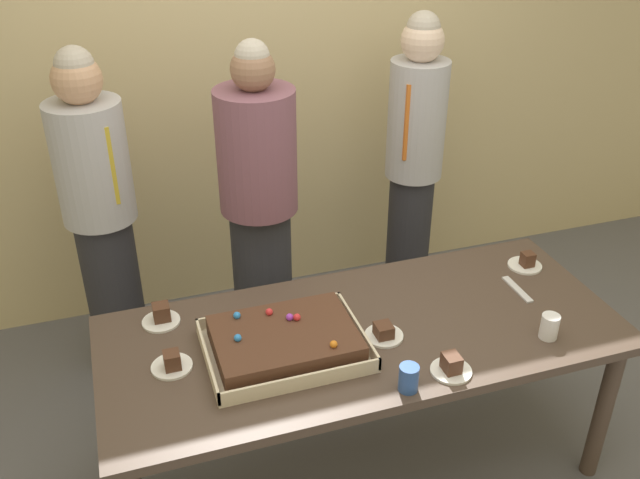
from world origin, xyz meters
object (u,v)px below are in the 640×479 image
object	(u,v)px
plated_slice_near_left	(172,363)
plated_slice_near_right	(384,333)
drink_cup_middle	(549,327)
party_table	(363,346)
plated_slice_far_right	(526,263)
plated_slice_center_front	(161,316)
drink_cup_nearest	(409,378)
plated_slice_far_left	(451,367)
sheet_cake	(285,342)
person_green_shirt_behind	(414,162)
person_serving_front	(101,215)
person_striped_tie_right	(260,214)
cake_server_utensil	(517,289)

from	to	relation	value
plated_slice_near_left	plated_slice_near_right	size ratio (longest dim) A/B	1.00
drink_cup_middle	party_table	bearing A→B (deg)	158.28
plated_slice_far_right	plated_slice_center_front	xyz separation A→B (m)	(-1.60, 0.10, 0.01)
drink_cup_nearest	drink_cup_middle	bearing A→B (deg)	9.03
party_table	plated_slice_center_front	xyz separation A→B (m)	(-0.74, 0.30, 0.11)
plated_slice_far_left	drink_cup_nearest	size ratio (longest dim) A/B	1.50
sheet_cake	person_green_shirt_behind	size ratio (longest dim) A/B	0.35
plated_slice_center_front	person_serving_front	bearing A→B (deg)	103.29
drink_cup_nearest	drink_cup_middle	distance (m)	0.64
person_serving_front	person_striped_tie_right	distance (m)	0.75
party_table	drink_cup_nearest	world-z (taller)	drink_cup_nearest
person_serving_front	plated_slice_far_right	bearing A→B (deg)	35.92
plated_slice_near_right	person_green_shirt_behind	xyz separation A→B (m)	(0.65, 1.16, 0.14)
sheet_cake	plated_slice_near_left	size ratio (longest dim) A/B	3.93
plated_slice_near_left	drink_cup_middle	size ratio (longest dim) A/B	1.50
plated_slice_near_left	person_green_shirt_behind	xyz separation A→B (m)	(1.45, 1.08, 0.14)
plated_slice_near_left	drink_cup_nearest	world-z (taller)	drink_cup_nearest
plated_slice_near_left	plated_slice_center_front	world-z (taller)	plated_slice_center_front
party_table	plated_slice_far_right	bearing A→B (deg)	13.61
party_table	plated_slice_far_left	world-z (taller)	plated_slice_far_left
drink_cup_nearest	person_green_shirt_behind	world-z (taller)	person_green_shirt_behind
sheet_cake	cake_server_utensil	distance (m)	1.05
plated_slice_near_left	person_striped_tie_right	world-z (taller)	person_striped_tie_right
drink_cup_middle	plated_slice_near_left	bearing A→B (deg)	169.10
plated_slice_near_left	person_serving_front	xyz separation A→B (m)	(-0.18, 1.04, 0.11)
drink_cup_nearest	plated_slice_far_left	bearing A→B (deg)	10.51
plated_slice_far_right	drink_cup_middle	xyz separation A→B (m)	(-0.20, -0.47, 0.03)
cake_server_utensil	person_serving_front	distance (m)	1.92
plated_slice_near_left	plated_slice_far_right	bearing A→B (deg)	7.12
party_table	drink_cup_nearest	size ratio (longest dim) A/B	20.36
cake_server_utensil	person_serving_front	size ratio (longest dim) A/B	0.12
party_table	sheet_cake	xyz separation A→B (m)	(-0.33, -0.03, 0.13)
plated_slice_far_right	person_serving_front	size ratio (longest dim) A/B	0.09
plated_slice_near_left	drink_cup_middle	xyz separation A→B (m)	(1.40, -0.27, 0.03)
party_table	cake_server_utensil	distance (m)	0.73
party_table	person_striped_tie_right	world-z (taller)	person_striped_tie_right
party_table	cake_server_utensil	xyz separation A→B (m)	(0.72, 0.06, 0.08)
sheet_cake	drink_cup_nearest	world-z (taller)	sheet_cake
plated_slice_near_left	plated_slice_near_right	world-z (taller)	plated_slice_near_left
plated_slice_near_left	plated_slice_far_right	size ratio (longest dim) A/B	1.00
plated_slice_center_front	drink_cup_middle	distance (m)	1.51
drink_cup_middle	cake_server_utensil	bearing A→B (deg)	78.28
plated_slice_near_left	drink_cup_nearest	bearing A→B (deg)	-25.86
plated_slice_center_front	person_serving_front	world-z (taller)	person_serving_front
drink_cup_nearest	drink_cup_middle	size ratio (longest dim) A/B	1.00
sheet_cake	plated_slice_near_right	xyz separation A→B (m)	(0.38, -0.04, -0.02)
drink_cup_middle	plated_slice_far_right	bearing A→B (deg)	66.69
sheet_cake	person_green_shirt_behind	bearing A→B (deg)	47.23
drink_cup_middle	person_green_shirt_behind	distance (m)	1.36
plated_slice_far_right	person_green_shirt_behind	xyz separation A→B (m)	(-0.15, 0.88, 0.14)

